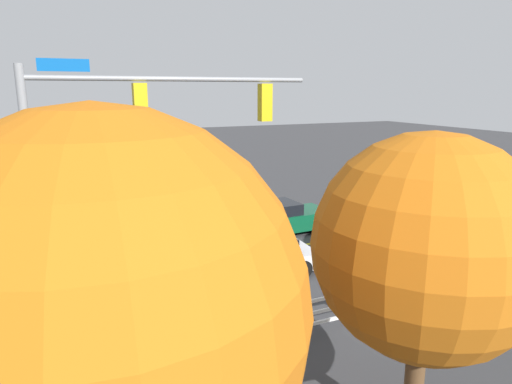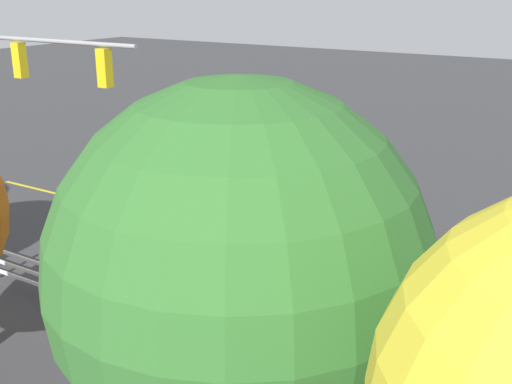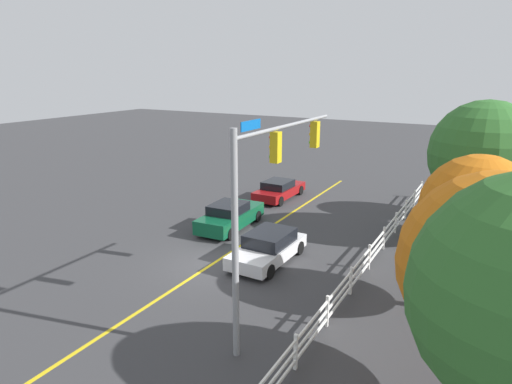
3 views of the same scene
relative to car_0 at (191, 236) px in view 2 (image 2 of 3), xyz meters
name	(u,v)px [view 2 (image 2 of 3)]	position (x,y,z in m)	size (l,w,h in m)	color
ground_plane	(190,226)	(1.64, -2.04, -0.68)	(120.00, 120.00, 0.00)	#38383A
lane_center_stripe	(289,250)	(-2.36, -2.04, -0.67)	(28.00, 0.16, 0.01)	gold
signal_assembly	(14,96)	(4.60, 2.38, 4.31)	(7.13, 0.38, 7.09)	gray
car_0	(191,236)	(0.00, 0.00, 0.00)	(4.43, 2.08, 1.38)	silver
car_2	(330,216)	(-2.90, -3.87, 0.03)	(4.81, 2.13, 1.46)	#0C4C2D
white_rail_fence	(130,306)	(-1.36, 4.26, -0.07)	(26.10, 0.10, 1.15)	white
tree_3	(240,269)	(-7.11, 7.98, 3.86)	(5.18, 5.18, 7.13)	brown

